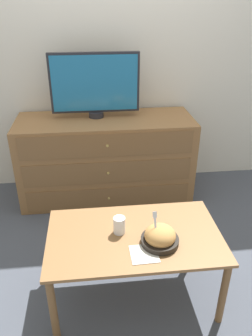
% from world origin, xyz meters
% --- Properties ---
extents(ground_plane, '(12.00, 12.00, 0.00)m').
position_xyz_m(ground_plane, '(0.00, 0.00, 0.00)').
color(ground_plane, '#474C56').
extents(wall_back, '(12.00, 0.05, 2.60)m').
position_xyz_m(wall_back, '(0.00, 0.03, 1.30)').
color(wall_back, silver).
rests_on(wall_back, ground_plane).
extents(dresser, '(1.58, 0.59, 0.78)m').
position_xyz_m(dresser, '(-0.11, -0.32, 0.39)').
color(dresser, olive).
rests_on(dresser, ground_plane).
extents(tv, '(0.77, 0.13, 0.56)m').
position_xyz_m(tv, '(-0.19, -0.25, 1.07)').
color(tv, '#232328').
rests_on(tv, dresser).
extents(coffee_table, '(1.04, 0.62, 0.48)m').
position_xyz_m(coffee_table, '(-0.01, -1.56, 0.42)').
color(coffee_table, olive).
rests_on(coffee_table, ground_plane).
extents(takeout_bowl, '(0.22, 0.22, 0.20)m').
position_xyz_m(takeout_bowl, '(0.12, -1.64, 0.53)').
color(takeout_bowl, black).
rests_on(takeout_bowl, coffee_table).
extents(drink_cup, '(0.07, 0.07, 0.11)m').
position_xyz_m(drink_cup, '(-0.10, -1.52, 0.53)').
color(drink_cup, beige).
rests_on(drink_cup, coffee_table).
extents(napkin, '(0.16, 0.16, 0.00)m').
position_xyz_m(napkin, '(0.02, -1.73, 0.48)').
color(napkin, silver).
rests_on(napkin, coffee_table).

